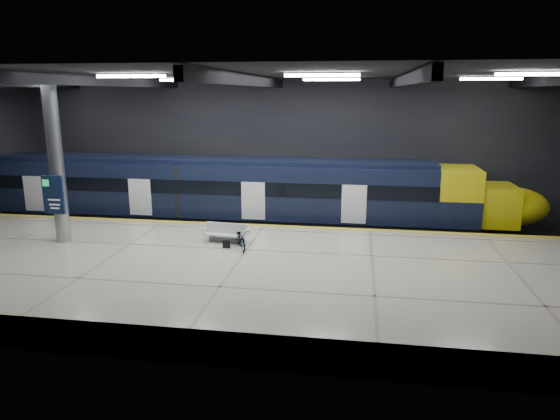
# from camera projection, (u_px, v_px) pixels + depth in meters

# --- Properties ---
(ground) EXTENTS (30.00, 30.00, 0.00)m
(ground) POSITION_uv_depth(u_px,v_px,m) (252.00, 267.00, 21.39)
(ground) COLOR black
(ground) RESTS_ON ground
(room_shell) EXTENTS (30.10, 16.10, 8.05)m
(room_shell) POSITION_uv_depth(u_px,v_px,m) (250.00, 133.00, 20.08)
(room_shell) COLOR black
(room_shell) RESTS_ON ground
(platform) EXTENTS (30.00, 11.00, 1.10)m
(platform) POSITION_uv_depth(u_px,v_px,m) (238.00, 275.00, 18.86)
(platform) COLOR beige
(platform) RESTS_ON ground
(safety_strip) EXTENTS (30.00, 0.40, 0.01)m
(safety_strip) POSITION_uv_depth(u_px,v_px,m) (264.00, 226.00, 23.78)
(safety_strip) COLOR gold
(safety_strip) RESTS_ON platform
(rails) EXTENTS (30.00, 1.52, 0.16)m
(rails) POSITION_uv_depth(u_px,v_px,m) (273.00, 231.00, 26.66)
(rails) COLOR gray
(rails) RESTS_ON ground
(train) EXTENTS (29.40, 2.84, 3.79)m
(train) POSITION_uv_depth(u_px,v_px,m) (236.00, 194.00, 26.50)
(train) COLOR black
(train) RESTS_ON ground
(bench) EXTENTS (1.96, 1.03, 0.82)m
(bench) POSITION_uv_depth(u_px,v_px,m) (227.00, 235.00, 21.17)
(bench) COLOR #595B60
(bench) RESTS_ON platform
(bicycle) EXTENTS (1.20, 1.72, 0.86)m
(bicycle) POSITION_uv_depth(u_px,v_px,m) (241.00, 238.00, 20.22)
(bicycle) COLOR #99999E
(bicycle) RESTS_ON platform
(pannier_bag) EXTENTS (0.32, 0.21, 0.35)m
(pannier_bag) POSITION_uv_depth(u_px,v_px,m) (227.00, 244.00, 20.37)
(pannier_bag) COLOR black
(pannier_bag) RESTS_ON platform
(info_column) EXTENTS (0.90, 0.78, 6.90)m
(info_column) POSITION_uv_depth(u_px,v_px,m) (56.00, 163.00, 20.58)
(info_column) COLOR #9EA0A5
(info_column) RESTS_ON platform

